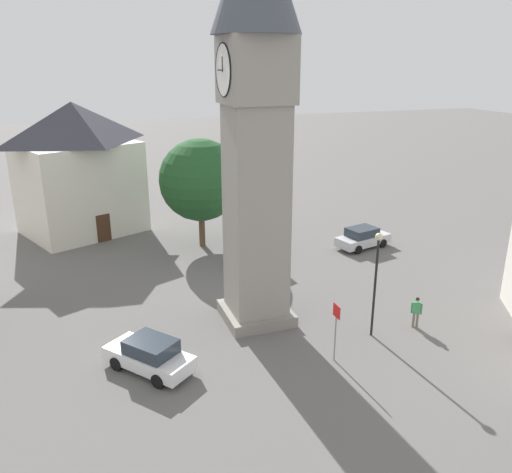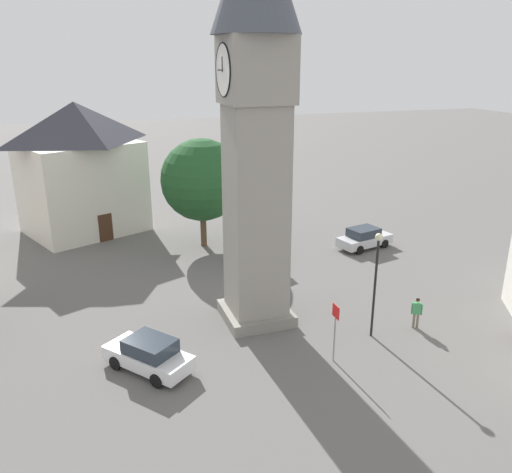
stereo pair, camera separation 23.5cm
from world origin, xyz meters
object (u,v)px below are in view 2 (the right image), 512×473
object	(u,v)px
building_terrace_right	(80,167)
lamp_post	(376,269)
road_sign	(335,324)
clock_tower	(256,90)
car_blue_kerb	(364,238)
pedestrian	(417,310)
tree	(202,180)
car_silver_kerb	(259,259)
car_red_corner	(149,354)

from	to	relation	value
building_terrace_right	lamp_post	bearing A→B (deg)	-149.90
road_sign	clock_tower	bearing A→B (deg)	21.86
car_blue_kerb	clock_tower	bearing A→B (deg)	125.13
lamp_post	road_sign	distance (m)	3.58
car_blue_kerb	lamp_post	size ratio (longest dim) A/B	0.82
pedestrian	tree	distance (m)	17.82
tree	lamp_post	world-z (taller)	tree
car_blue_kerb	car_silver_kerb	xyz separation A→B (m)	(-1.48, 8.69, 0.00)
pedestrian	road_sign	distance (m)	5.63
car_blue_kerb	car_silver_kerb	bearing A→B (deg)	99.68
building_terrace_right	road_sign	distance (m)	25.93
clock_tower	tree	size ratio (longest dim) A/B	2.55
pedestrian	lamp_post	bearing A→B (deg)	89.19
car_red_corner	lamp_post	bearing A→B (deg)	-93.14
car_red_corner	car_blue_kerb	bearing A→B (deg)	-57.75
car_red_corner	road_sign	distance (m)	8.39
tree	lamp_post	bearing A→B (deg)	-163.11
car_silver_kerb	building_terrace_right	bearing A→B (deg)	40.13
car_red_corner	tree	size ratio (longest dim) A/B	0.54
car_silver_kerb	building_terrace_right	distance (m)	16.74
car_blue_kerb	tree	bearing A→B (deg)	68.42
car_red_corner	pedestrian	size ratio (longest dim) A/B	2.53
tree	building_terrace_right	bearing A→B (deg)	51.22
pedestrian	road_sign	bearing A→B (deg)	104.45
car_silver_kerb	pedestrian	size ratio (longest dim) A/B	2.64
clock_tower	road_sign	distance (m)	11.26
car_blue_kerb	road_sign	world-z (taller)	road_sign
clock_tower	lamp_post	world-z (taller)	clock_tower
car_red_corner	pedestrian	world-z (taller)	pedestrian
car_blue_kerb	building_terrace_right	bearing A→B (deg)	60.36
car_silver_kerb	lamp_post	xyz separation A→B (m)	(-9.90, -2.49, 2.81)
clock_tower	tree	xyz separation A→B (m)	(12.11, -0.07, -6.81)
lamp_post	clock_tower	bearing A→B (deg)	53.33
car_silver_kerb	tree	xyz separation A→B (m)	(5.82, 2.29, 4.20)
car_red_corner	pedestrian	xyz separation A→B (m)	(-0.63, -13.45, 0.25)
clock_tower	road_sign	size ratio (longest dim) A/B	7.20
lamp_post	road_sign	size ratio (longest dim) A/B	1.93
building_terrace_right	clock_tower	bearing A→B (deg)	-156.65
car_blue_kerb	car_silver_kerb	world-z (taller)	same
clock_tower	car_silver_kerb	distance (m)	12.90
tree	road_sign	distance (m)	17.52
building_terrace_right	road_sign	xyz separation A→B (m)	(-23.67, -10.07, -3.27)
clock_tower	road_sign	bearing A→B (deg)	-158.14
pedestrian	road_sign	size ratio (longest dim) A/B	0.60
pedestrian	building_terrace_right	world-z (taller)	building_terrace_right
car_silver_kerb	road_sign	world-z (taller)	road_sign
car_silver_kerb	car_red_corner	size ratio (longest dim) A/B	1.04
car_red_corner	tree	xyz separation A→B (m)	(15.12, -6.12, 4.20)
car_red_corner	building_terrace_right	xyz separation A→B (m)	(21.64, 2.00, 4.41)
building_terrace_right	lamp_post	world-z (taller)	building_terrace_right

